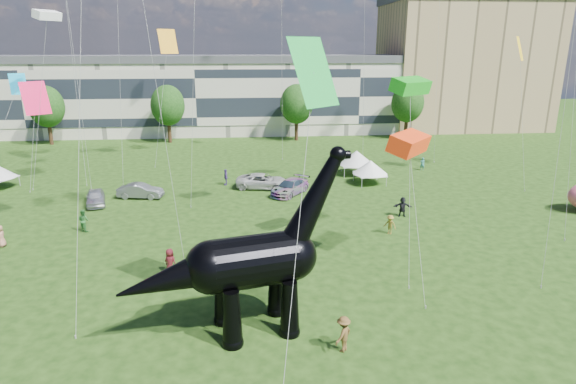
{
  "coord_description": "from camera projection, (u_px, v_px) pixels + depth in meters",
  "views": [
    {
      "loc": [
        -0.25,
        -23.14,
        14.46
      ],
      "look_at": [
        2.57,
        8.0,
        5.0
      ],
      "focal_mm": 30.0,
      "sensor_mm": 36.0,
      "label": 1
    }
  ],
  "objects": [
    {
      "name": "visitors",
      "position": [
        233.0,
        228.0,
        37.62
      ],
      "size": [
        51.97,
        35.97,
        1.89
      ],
      "color": "maroon",
      "rests_on": "ground"
    },
    {
      "name": "car_silver",
      "position": [
        95.0,
        197.0,
        45.74
      ],
      "size": [
        2.77,
        4.52,
        1.44
      ],
      "primitive_type": "imported",
      "rotation": [
        0.0,
        0.0,
        0.27
      ],
      "color": "silver",
      "rests_on": "ground"
    },
    {
      "name": "dinosaur_sculpture",
      "position": [
        245.0,
        265.0,
        24.52
      ],
      "size": [
        12.24,
        4.77,
        10.0
      ],
      "rotation": [
        0.0,
        0.0,
        0.24
      ],
      "color": "black",
      "rests_on": "ground"
    },
    {
      "name": "car_white",
      "position": [
        263.0,
        181.0,
        51.04
      ],
      "size": [
        5.97,
        3.52,
        1.56
      ],
      "primitive_type": "imported",
      "rotation": [
        0.0,
        0.0,
        1.4
      ],
      "color": "silver",
      "rests_on": "ground"
    },
    {
      "name": "apartment_block",
      "position": [
        462.0,
        66.0,
        88.49
      ],
      "size": [
        28.0,
        18.0,
        22.0
      ],
      "primitive_type": "cube",
      "color": "tan",
      "rests_on": "ground"
    },
    {
      "name": "gazebo_far",
      "position": [
        370.0,
        167.0,
        52.43
      ],
      "size": [
        4.14,
        4.14,
        2.63
      ],
      "rotation": [
        0.0,
        0.0,
        0.1
      ],
      "color": "white",
      "rests_on": "ground"
    },
    {
      "name": "tree_mid_left",
      "position": [
        167.0,
        102.0,
        73.93
      ],
      "size": [
        5.2,
        5.2,
        9.44
      ],
      "color": "#382314",
      "rests_on": "ground"
    },
    {
      "name": "gazebo_near",
      "position": [
        356.0,
        158.0,
        56.2
      ],
      "size": [
        4.48,
        4.48,
        2.88
      ],
      "rotation": [
        0.0,
        0.0,
        -0.09
      ],
      "color": "silver",
      "rests_on": "ground"
    },
    {
      "name": "car_grey",
      "position": [
        140.0,
        191.0,
        47.77
      ],
      "size": [
        4.6,
        2.23,
        1.45
      ],
      "primitive_type": "imported",
      "rotation": [
        0.0,
        0.0,
        1.41
      ],
      "color": "slate",
      "rests_on": "ground"
    },
    {
      "name": "tree_mid_right",
      "position": [
        297.0,
        101.0,
        75.66
      ],
      "size": [
        5.2,
        5.2,
        9.44
      ],
      "color": "#382314",
      "rests_on": "ground"
    },
    {
      "name": "ground",
      "position": [
        254.0,
        323.0,
        26.27
      ],
      "size": [
        220.0,
        220.0,
        0.0
      ],
      "primitive_type": "plane",
      "color": "#16330C",
      "rests_on": "ground"
    },
    {
      "name": "terrace_row",
      "position": [
        199.0,
        98.0,
        82.94
      ],
      "size": [
        78.0,
        11.0,
        12.0
      ],
      "primitive_type": "cube",
      "color": "beige",
      "rests_on": "ground"
    },
    {
      "name": "car_dark",
      "position": [
        290.0,
        187.0,
        48.98
      ],
      "size": [
        4.81,
        5.52,
        1.53
      ],
      "primitive_type": "imported",
      "rotation": [
        0.0,
        0.0,
        -0.62
      ],
      "color": "#595960",
      "rests_on": "ground"
    },
    {
      "name": "tree_far_left",
      "position": [
        46.0,
        103.0,
        72.38
      ],
      "size": [
        5.2,
        5.2,
        9.44
      ],
      "color": "#382314",
      "rests_on": "ground"
    },
    {
      "name": "tree_far_right",
      "position": [
        408.0,
        100.0,
        77.21
      ],
      "size": [
        5.2,
        5.2,
        9.44
      ],
      "color": "#382314",
      "rests_on": "ground"
    }
  ]
}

